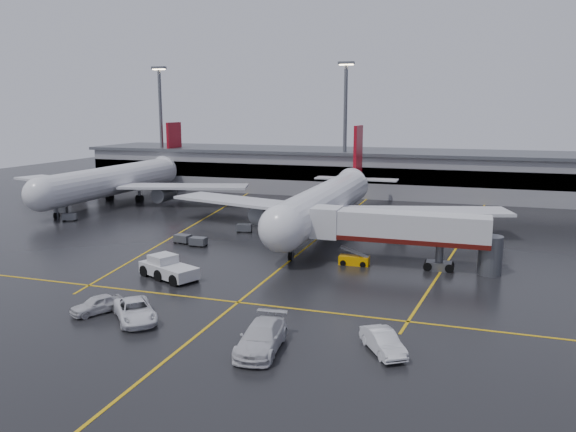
% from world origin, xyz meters
% --- Properties ---
extents(ground, '(220.00, 220.00, 0.00)m').
position_xyz_m(ground, '(0.00, 0.00, 0.00)').
color(ground, black).
rests_on(ground, ground).
extents(apron_line_centre, '(0.25, 90.00, 0.02)m').
position_xyz_m(apron_line_centre, '(0.00, 0.00, 0.01)').
color(apron_line_centre, gold).
rests_on(apron_line_centre, ground).
extents(apron_line_stop, '(60.00, 0.25, 0.02)m').
position_xyz_m(apron_line_stop, '(0.00, -22.00, 0.01)').
color(apron_line_stop, gold).
rests_on(apron_line_stop, ground).
extents(apron_line_left, '(9.99, 69.35, 0.02)m').
position_xyz_m(apron_line_left, '(-20.00, 10.00, 0.01)').
color(apron_line_left, gold).
rests_on(apron_line_left, ground).
extents(apron_line_right, '(7.57, 69.64, 0.02)m').
position_xyz_m(apron_line_right, '(18.00, 10.00, 0.01)').
color(apron_line_right, gold).
rests_on(apron_line_right, ground).
extents(terminal, '(122.00, 19.00, 8.60)m').
position_xyz_m(terminal, '(0.00, 47.93, 4.32)').
color(terminal, gray).
rests_on(terminal, ground).
extents(light_mast_left, '(3.00, 1.20, 25.45)m').
position_xyz_m(light_mast_left, '(-45.00, 42.00, 14.47)').
color(light_mast_left, '#595B60').
rests_on(light_mast_left, ground).
extents(light_mast_mid, '(3.00, 1.20, 25.45)m').
position_xyz_m(light_mast_mid, '(-5.00, 42.00, 14.47)').
color(light_mast_mid, '#595B60').
rests_on(light_mast_mid, ground).
extents(main_airliner, '(48.80, 45.60, 14.10)m').
position_xyz_m(main_airliner, '(0.00, 9.70, 4.21)').
color(main_airliner, silver).
rests_on(main_airliner, ground).
extents(second_airliner, '(48.80, 45.60, 14.10)m').
position_xyz_m(second_airliner, '(-42.00, 21.70, 4.21)').
color(second_airliner, silver).
rests_on(second_airliner, ground).
extents(jet_bridge, '(19.90, 3.40, 6.05)m').
position_xyz_m(jet_bridge, '(11.87, -6.00, 3.93)').
color(jet_bridge, silver).
rests_on(jet_bridge, ground).
extents(pushback_tractor, '(7.11, 5.10, 2.36)m').
position_xyz_m(pushback_tractor, '(-9.56, -17.44, 0.94)').
color(pushback_tractor, silver).
rests_on(pushback_tractor, ground).
extents(belt_loader, '(3.24, 1.55, 2.04)m').
position_xyz_m(belt_loader, '(7.13, -6.76, 0.50)').
color(belt_loader, '#EC9800').
rests_on(belt_loader, ground).
extents(service_van_a, '(6.02, 6.22, 1.65)m').
position_xyz_m(service_van_a, '(-6.05, -28.57, 0.82)').
color(service_van_a, white).
rests_on(service_van_a, ground).
extents(service_van_b, '(3.35, 6.87, 1.92)m').
position_xyz_m(service_van_b, '(5.52, -30.71, 0.96)').
color(service_van_b, silver).
rests_on(service_van_b, ground).
extents(service_van_c, '(3.98, 4.90, 1.57)m').
position_xyz_m(service_van_c, '(13.63, -28.43, 0.78)').
color(service_van_c, silver).
rests_on(service_van_c, ground).
extents(service_van_d, '(3.60, 4.62, 1.47)m').
position_xyz_m(service_van_d, '(-10.04, -28.04, 0.74)').
color(service_van_d, silver).
rests_on(service_van_d, ground).
extents(baggage_cart_a, '(2.00, 1.30, 1.12)m').
position_xyz_m(baggage_cart_a, '(-12.85, -4.42, 0.63)').
color(baggage_cart_a, '#595B60').
rests_on(baggage_cart_a, ground).
extents(baggage_cart_b, '(2.15, 1.55, 1.12)m').
position_xyz_m(baggage_cart_b, '(-15.45, -3.61, 0.63)').
color(baggage_cart_b, '#595B60').
rests_on(baggage_cart_b, ground).
extents(baggage_cart_c, '(2.25, 1.73, 1.12)m').
position_xyz_m(baggage_cart_c, '(-10.62, 4.97, 0.63)').
color(baggage_cart_c, '#595B60').
rests_on(baggage_cart_c, ground).
extents(baggage_cart_d, '(2.34, 1.95, 1.12)m').
position_xyz_m(baggage_cart_d, '(-44.52, 8.95, 0.63)').
color(baggage_cart_d, '#595B60').
rests_on(baggage_cart_d, ground).
extents(baggage_cart_e, '(2.38, 2.13, 1.12)m').
position_xyz_m(baggage_cart_e, '(-38.89, 4.18, 0.63)').
color(baggage_cart_e, '#595B60').
rests_on(baggage_cart_e, ground).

